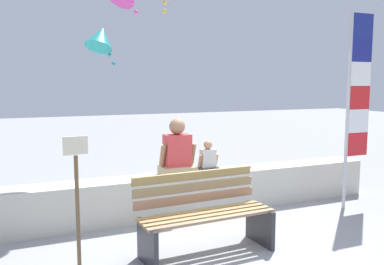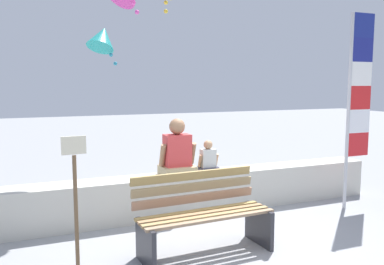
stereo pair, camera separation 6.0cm
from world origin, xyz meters
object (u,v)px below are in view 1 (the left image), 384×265
(person_adult, at_px, (177,153))
(kite_teal, at_px, (101,38))
(person_child, at_px, (208,160))
(sign_post, at_px, (77,193))
(park_bench, at_px, (204,216))
(flag_banner, at_px, (356,95))

(person_adult, relative_size, kite_teal, 0.88)
(person_adult, distance_m, person_child, 0.50)
(kite_teal, height_order, sign_post, kite_teal)
(park_bench, bearing_deg, sign_post, 178.46)
(person_adult, relative_size, person_child, 1.71)
(person_child, bearing_deg, sign_post, -147.48)
(park_bench, distance_m, kite_teal, 5.29)
(kite_teal, bearing_deg, sign_post, -103.93)
(kite_teal, bearing_deg, flag_banner, -53.44)
(park_bench, relative_size, sign_post, 1.12)
(person_adult, relative_size, flag_banner, 0.28)
(person_adult, height_order, person_child, person_adult)
(park_bench, distance_m, sign_post, 1.43)
(sign_post, bearing_deg, kite_teal, 76.07)
(park_bench, bearing_deg, flag_banner, 12.93)
(person_child, bearing_deg, kite_teal, 105.02)
(park_bench, xyz_separation_m, sign_post, (-1.37, 0.04, 0.40))
(kite_teal, bearing_deg, person_child, -74.98)
(park_bench, relative_size, flag_banner, 0.53)
(park_bench, distance_m, flag_banner, 3.14)
(person_adult, bearing_deg, park_bench, -98.36)
(person_child, bearing_deg, park_bench, -116.91)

